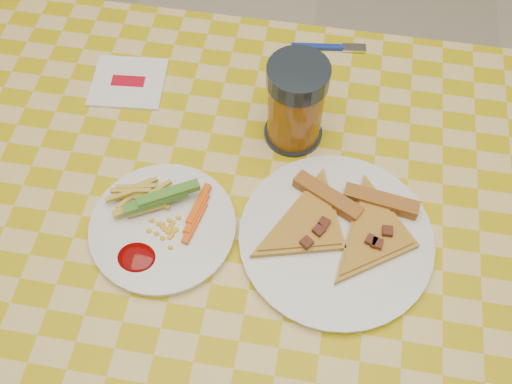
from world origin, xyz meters
The scene contains 9 objects.
ground centered at (0.00, 0.00, 0.00)m, with size 8.00×8.00×0.00m, color beige.
table centered at (0.00, 0.00, 0.68)m, with size 1.28×0.88×0.76m.
plate_left centered at (-0.13, 0.00, 0.76)m, with size 0.20×0.20×0.01m, color white.
plate_right centered at (0.11, 0.02, 0.76)m, with size 0.26×0.26×0.01m, color white.
fries_veggies centered at (-0.14, 0.01, 0.78)m, with size 0.16×0.15×0.04m.
pizza_slices centered at (0.11, 0.04, 0.78)m, with size 0.27×0.24×0.02m.
drink_glass centered at (0.02, 0.20, 0.83)m, with size 0.09×0.09×0.15m.
napkin centered at (-0.26, 0.25, 0.76)m, with size 0.13×0.12×0.01m.
fork centered at (0.06, 0.39, 0.76)m, with size 0.13×0.03×0.01m.
Camera 1 is at (0.06, -0.34, 1.48)m, focal length 40.00 mm.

